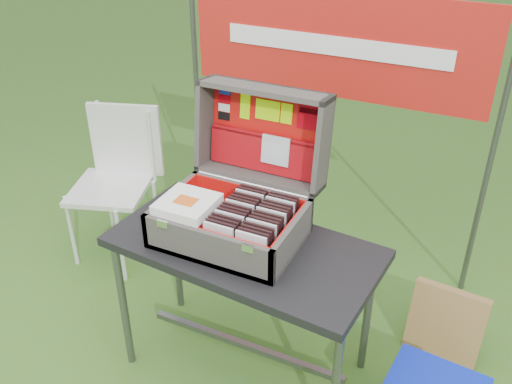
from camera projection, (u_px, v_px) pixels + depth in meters
The scene contains 92 objects.
ground at pixel (243, 373), 2.73m from camera, with size 80.00×80.00×0.00m, color #3E671D.
table at pixel (245, 308), 2.60m from camera, with size 1.14×0.57×0.72m, color black, non-canonical shape.
table_top at pixel (244, 248), 2.43m from camera, with size 1.14×0.57×0.04m, color black.
table_leg_fl at pixel (124, 308), 2.63m from camera, with size 0.04×0.04×0.68m, color #59595B.
table_leg_bl at pixel (177, 255), 2.98m from camera, with size 0.04×0.04×0.68m, color #59595B.
table_leg_br at pixel (368, 313), 2.60m from camera, with size 0.04×0.04×0.68m, color #59595B.
table_brace at pixel (245, 345), 2.72m from camera, with size 0.99×0.03×0.03m, color #59595B.
suitcase at pixel (235, 175), 2.36m from camera, with size 0.59×0.58×0.57m, color #615C57, non-canonical shape.
suitcase_base_bottom at pixel (230, 236), 2.45m from camera, with size 0.59×0.42×0.02m, color #615C57.
suitcase_base_wall_front at pixel (206, 249), 2.26m from camera, with size 0.59×0.02×0.16m, color #615C57.
suitcase_base_wall_back at pixel (251, 201), 2.57m from camera, with size 0.59×0.02×0.16m, color #615C57.
suitcase_base_wall_left at pixel (173, 208), 2.52m from camera, with size 0.02×0.42×0.16m, color #615C57.
suitcase_base_wall_right at pixel (292, 240), 2.31m from camera, with size 0.02×0.42×0.16m, color #615C57.
suitcase_liner_floor at pixel (230, 234), 2.44m from camera, with size 0.55×0.38×0.01m, color red.
suitcase_latch_left at pixel (163, 224), 2.28m from camera, with size 0.05×0.01×0.03m, color silver.
suitcase_latch_right at pixel (248, 248), 2.14m from camera, with size 0.05×0.01×0.03m, color silver.
suitcase_hinge at pixel (252, 184), 2.54m from camera, with size 0.02×0.02×0.54m, color silver.
suitcase_lid_back at pixel (268, 130), 2.58m from camera, with size 0.59×0.42×0.02m, color #615C57.
suitcase_lid_rim_far at pixel (265, 90), 2.44m from camera, with size 0.59×0.02×0.16m, color #615C57.
suitcase_lid_rim_near at pixel (259, 176), 2.60m from camera, with size 0.59×0.02×0.16m, color #615C57.
suitcase_lid_rim_left at pixel (206, 123), 2.62m from camera, with size 0.02×0.42×0.16m, color #615C57.
suitcase_lid_rim_right at pixel (323, 147), 2.41m from camera, with size 0.02×0.42×0.16m, color #615C57.
suitcase_lid_liner at pixel (267, 131), 2.56m from camera, with size 0.54×0.37×0.01m, color red.
suitcase_liner_wall_front at pixel (208, 244), 2.26m from camera, with size 0.55×0.01×0.14m, color red.
suitcase_liner_wall_back at pixel (249, 200), 2.55m from camera, with size 0.55×0.01×0.14m, color red.
suitcase_liner_wall_left at pixel (175, 206), 2.51m from camera, with size 0.01×0.38×0.14m, color red.
suitcase_liner_wall_right at pixel (289, 237), 2.31m from camera, with size 0.01×0.38×0.14m, color red.
suitcase_lid_pocket at pixel (264, 153), 2.59m from camera, with size 0.53×0.17×0.03m, color #A10B11.
suitcase_pocket_edge at pixel (264, 136), 2.55m from camera, with size 0.52×0.02×0.02m, color #A10B11.
suitcase_pocket_cd at pixel (275, 150), 2.54m from camera, with size 0.13×0.13×0.01m, color silver.
lid_sticker_cc_a at pixel (225, 90), 2.58m from camera, with size 0.06×0.04×0.00m, color #1933B2.
lid_sticker_cc_b at pixel (224, 99), 2.59m from camera, with size 0.06×0.04×0.00m, color #AA000C.
lid_sticker_cc_c at pixel (224, 108), 2.61m from camera, with size 0.06×0.04×0.00m, color white.
lid_sticker_cc_d at pixel (224, 116), 2.62m from camera, with size 0.06×0.04×0.00m, color black.
lid_card_neon_tall at pixel (245, 106), 2.56m from camera, with size 0.05×0.12×0.00m, color #B0FA01.
lid_card_neon_main at pixel (268, 110), 2.52m from camera, with size 0.12×0.09×0.00m, color #B0FA01.
lid_card_neon_small at pixel (286, 114), 2.48m from camera, with size 0.05×0.09×0.00m, color #B0FA01.
lid_sticker_band at pixel (309, 118), 2.44m from camera, with size 0.11×0.11×0.00m, color #AA000C.
lid_sticker_band_bar at pixel (310, 111), 2.43m from camera, with size 0.10×0.02×0.00m, color black.
cd_left_0 at pixel (219, 241), 2.26m from camera, with size 0.13×0.01×0.15m, color silver.
cd_left_1 at pixel (221, 238), 2.28m from camera, with size 0.13×0.01×0.15m, color black.
cd_left_2 at pixel (224, 235), 2.30m from camera, with size 0.13×0.01×0.15m, color black.
cd_left_3 at pixel (227, 232), 2.31m from camera, with size 0.13×0.01×0.15m, color black.
cd_left_4 at pixel (230, 229), 2.33m from camera, with size 0.13×0.01×0.15m, color silver.
cd_left_5 at pixel (232, 226), 2.35m from camera, with size 0.13×0.01×0.15m, color black.
cd_left_6 at pixel (235, 223), 2.37m from camera, with size 0.13×0.01×0.15m, color black.
cd_left_7 at pixel (237, 220), 2.39m from camera, with size 0.13×0.01×0.15m, color black.
cd_left_8 at pixel (240, 218), 2.41m from camera, with size 0.13×0.01×0.15m, color silver.
cd_left_9 at pixel (242, 215), 2.42m from camera, with size 0.13×0.01×0.15m, color black.
cd_left_10 at pixel (245, 212), 2.44m from camera, with size 0.13×0.01×0.15m, color black.
cd_left_11 at pixel (247, 210), 2.46m from camera, with size 0.13×0.01×0.15m, color black.
cd_left_12 at pixel (250, 207), 2.48m from camera, with size 0.13×0.01×0.15m, color silver.
cd_left_13 at pixel (252, 204), 2.50m from camera, with size 0.13×0.01×0.15m, color black.
cd_left_14 at pixel (254, 202), 2.51m from camera, with size 0.13×0.01×0.15m, color black.
cd_right_0 at pixel (251, 250), 2.21m from camera, with size 0.13×0.01×0.15m, color silver.
cd_right_1 at pixel (254, 247), 2.22m from camera, with size 0.13×0.01×0.15m, color black.
cd_right_2 at pixel (256, 244), 2.24m from camera, with size 0.13×0.01×0.15m, color black.
cd_right_3 at pixel (259, 241), 2.26m from camera, with size 0.13×0.01×0.15m, color black.
cd_right_4 at pixel (261, 238), 2.28m from camera, with size 0.13×0.01×0.15m, color silver.
cd_right_5 at pixel (264, 235), 2.30m from camera, with size 0.13×0.01×0.15m, color black.
cd_right_6 at pixel (266, 232), 2.32m from camera, with size 0.13×0.01×0.15m, color black.
cd_right_7 at pixel (269, 229), 2.33m from camera, with size 0.13×0.01×0.15m, color black.
cd_right_8 at pixel (271, 226), 2.35m from camera, with size 0.13×0.01×0.15m, color silver.
cd_right_9 at pixel (273, 223), 2.37m from camera, with size 0.13×0.01×0.15m, color black.
cd_right_10 at pixel (275, 220), 2.39m from camera, with size 0.13×0.01×0.15m, color black.
cd_right_11 at pixel (278, 217), 2.41m from camera, with size 0.13×0.01×0.15m, color black.
cd_right_12 at pixel (280, 215), 2.42m from camera, with size 0.13×0.01×0.15m, color silver.
cd_right_13 at pixel (282, 212), 2.44m from camera, with size 0.13×0.01×0.15m, color black.
cd_right_14 at pixel (284, 209), 2.46m from camera, with size 0.13×0.01×0.15m, color black.
songbook_0 at pixel (188, 208), 2.37m from camera, with size 0.22×0.22×0.01m, color white.
songbook_1 at pixel (188, 206), 2.36m from camera, with size 0.22×0.22×0.01m, color white.
songbook_2 at pixel (187, 205), 2.36m from camera, with size 0.22×0.22×0.01m, color white.
songbook_3 at pixel (187, 204), 2.36m from camera, with size 0.22×0.22×0.01m, color white.
songbook_4 at pixel (187, 203), 2.36m from camera, with size 0.22×0.22×0.01m, color white.
songbook_5 at pixel (187, 202), 2.35m from camera, with size 0.22×0.22×0.01m, color white.
songbook_6 at pixel (187, 201), 2.35m from camera, with size 0.22×0.22×0.01m, color white.
songbook_7 at pixel (187, 200), 2.35m from camera, with size 0.22×0.22×0.01m, color white.
songbook_graphic at pixel (186, 201), 2.34m from camera, with size 0.09×0.07×0.00m, color #D85919.
chair at pixel (110, 191), 3.30m from camera, with size 0.42×0.46×0.92m, color silver, non-canonical shape.
chair_seat at pixel (110, 189), 3.30m from camera, with size 0.42×0.42×0.03m, color silver.
chair_backrest at pixel (126, 140), 3.34m from camera, with size 0.42×0.03×0.44m, color silver.
chair_leg_fl at pixel (71, 231), 3.35m from camera, with size 0.02×0.02×0.47m, color silver.
chair_leg_fr at pixel (121, 247), 3.21m from camera, with size 0.02×0.02×0.47m, color silver.
chair_leg_bl at pixel (110, 202), 3.62m from camera, with size 0.02×0.02×0.47m, color silver.
chair_leg_br at pixel (157, 215), 3.49m from camera, with size 0.02×0.02×0.47m, color silver.
chair_upright_left at pixel (102, 136), 3.41m from camera, with size 0.02×0.02×0.44m, color silver.
chair_upright_right at pixel (152, 147), 3.27m from camera, with size 0.02×0.02×0.44m, color silver.
cardboard_box at pixel (446, 324), 2.76m from camera, with size 0.35×0.06×0.37m, color olive.
banner_post_left at pixel (197, 101), 3.47m from camera, with size 0.03×0.03×1.70m, color #59595B.
banner_post_right at pixel (492, 155), 2.84m from camera, with size 0.03×0.03×1.70m, color #59595B.
banner at pixel (335, 45), 2.92m from camera, with size 1.60×0.01×0.55m, color #B01A13.
banner_text at pixel (334, 46), 2.91m from camera, with size 1.20×0.00×0.10m, color white.
Camera 1 is at (0.88, -1.69, 2.14)m, focal length 40.00 mm.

